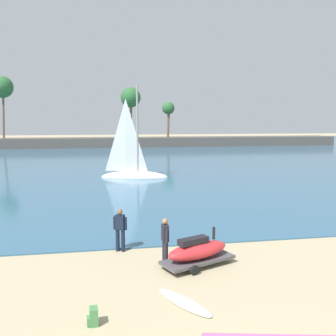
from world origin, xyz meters
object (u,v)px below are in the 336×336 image
at_px(surfboard, 184,302).
at_px(sailboat_near_shore, 133,169).
at_px(backpack_near_kite, 93,317).
at_px(person_rigging_by_gear, 165,240).
at_px(watercraft_on_trailer, 197,252).
at_px(person_at_waterline, 120,229).

xyz_separation_m(surfboard, sailboat_near_shore, (0.49, 22.90, 0.79)).
bearing_deg(backpack_near_kite, sailboat_near_shore, 82.92).
bearing_deg(surfboard, person_rigging_by_gear, 151.34).
relative_size(watercraft_on_trailer, sailboat_near_shore, 0.33).
bearing_deg(person_rigging_by_gear, person_at_waterline, 131.87).
height_order(person_rigging_by_gear, surfboard, person_rigging_by_gear).
xyz_separation_m(person_at_waterline, sailboat_near_shore, (2.01, 18.40, -0.07)).
xyz_separation_m(watercraft_on_trailer, sailboat_near_shore, (-0.55, 20.36, 0.31)).
xyz_separation_m(person_rigging_by_gear, surfboard, (0.04, -2.85, -0.85)).
xyz_separation_m(watercraft_on_trailer, person_at_waterline, (-2.55, 1.96, 0.38)).
distance_m(person_rigging_by_gear, sailboat_near_shore, 20.05).
bearing_deg(person_rigging_by_gear, surfboard, -89.20).
height_order(watercraft_on_trailer, person_rigging_by_gear, person_rigging_by_gear).
relative_size(watercraft_on_trailer, person_rigging_by_gear, 1.67).
bearing_deg(person_at_waterline, person_rigging_by_gear, -48.13).
distance_m(surfboard, sailboat_near_shore, 22.91).
distance_m(person_at_waterline, surfboard, 4.82).
bearing_deg(watercraft_on_trailer, backpack_near_kite, -137.24).
relative_size(person_at_waterline, surfboard, 0.79).
distance_m(watercraft_on_trailer, backpack_near_kite, 4.74).
bearing_deg(watercraft_on_trailer, sailboat_near_shore, 91.54).
distance_m(person_rigging_by_gear, person_at_waterline, 2.21).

